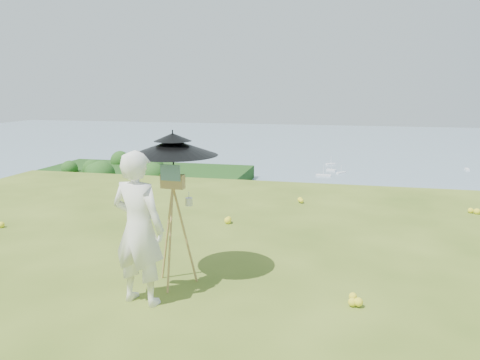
% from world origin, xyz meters
% --- Properties ---
extents(ground, '(14.00, 14.00, 0.00)m').
position_xyz_m(ground, '(0.00, 0.00, 0.00)').
color(ground, '#4A641C').
rests_on(ground, ground).
extents(shoreline_tier, '(170.00, 28.00, 8.00)m').
position_xyz_m(shoreline_tier, '(0.00, 75.00, -36.00)').
color(shoreline_tier, '#6A6055').
rests_on(shoreline_tier, bay_water).
extents(bay_water, '(700.00, 700.00, 0.00)m').
position_xyz_m(bay_water, '(0.00, 240.00, -34.00)').
color(bay_water, '#7798AA').
rests_on(bay_water, ground).
extents(peninsula, '(90.00, 60.00, 12.00)m').
position_xyz_m(peninsula, '(-75.00, 155.00, -29.00)').
color(peninsula, '#173B10').
rests_on(peninsula, bay_water).
extents(slope_trees, '(110.00, 50.00, 6.00)m').
position_xyz_m(slope_trees, '(0.00, 35.00, -15.00)').
color(slope_trees, '#1D4414').
rests_on(slope_trees, forest_slope).
extents(harbor_town, '(110.00, 22.00, 5.00)m').
position_xyz_m(harbor_town, '(0.00, 75.00, -29.50)').
color(harbor_town, silver).
rests_on(harbor_town, shoreline_tier).
extents(moored_boats, '(140.00, 140.00, 0.70)m').
position_xyz_m(moored_boats, '(-12.50, 161.00, -33.65)').
color(moored_boats, white).
rests_on(moored_boats, bay_water).
extents(wildflowers, '(10.00, 10.50, 0.12)m').
position_xyz_m(wildflowers, '(0.00, 0.25, 0.06)').
color(wildflowers, yellow).
rests_on(wildflowers, ground).
extents(painter, '(0.73, 0.55, 1.81)m').
position_xyz_m(painter, '(0.08, -0.51, 0.90)').
color(painter, white).
rests_on(painter, ground).
extents(field_easel, '(0.63, 0.63, 1.57)m').
position_xyz_m(field_easel, '(0.29, 0.07, 0.78)').
color(field_easel, '#AE8D49').
rests_on(field_easel, ground).
extents(sun_umbrella, '(1.14, 1.14, 0.69)m').
position_xyz_m(sun_umbrella, '(0.29, 0.10, 1.64)').
color(sun_umbrella, black).
rests_on(sun_umbrella, field_easel).
extents(painter_cap, '(0.19, 0.22, 0.10)m').
position_xyz_m(painter_cap, '(0.08, -0.51, 1.76)').
color(painter_cap, '#CD7270').
rests_on(painter_cap, painter).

